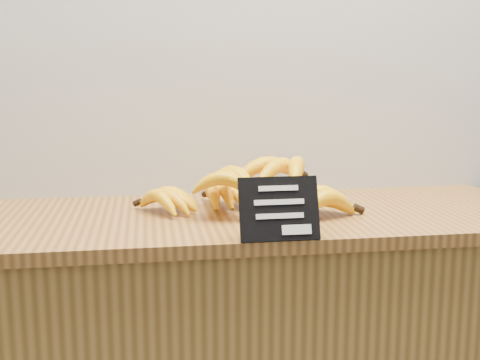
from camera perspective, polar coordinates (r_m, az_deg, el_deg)
name	(u,v)px	position (r m, az deg, el deg)	size (l,w,h in m)	color
counter_top	(237,218)	(1.48, -0.30, -3.65)	(1.51, 0.54, 0.03)	olive
chalkboard_sign	(279,209)	(1.24, 3.74, -2.74)	(0.17, 0.01, 0.13)	black
banana_pile	(258,189)	(1.47, 1.75, -0.91)	(0.54, 0.35, 0.13)	yellow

